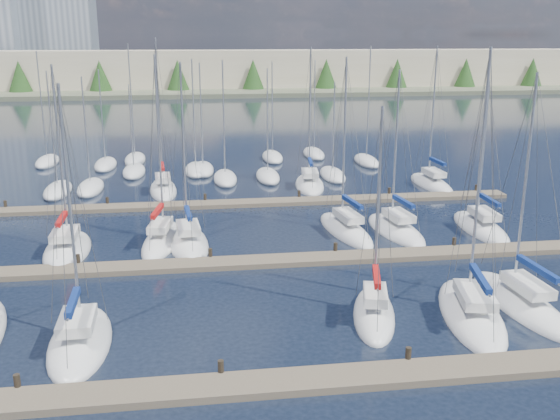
{
  "coord_description": "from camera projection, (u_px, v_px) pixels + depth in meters",
  "views": [
    {
      "loc": [
        -4.74,
        -20.08,
        13.7
      ],
      "look_at": [
        0.0,
        14.0,
        4.0
      ],
      "focal_mm": 40.0,
      "sensor_mm": 36.0,
      "label": 1
    }
  ],
  "objects": [
    {
      "name": "sailboat_l",
      "position": [
        396.0,
        230.0,
        44.83
      ],
      "size": [
        3.5,
        8.2,
        12.16
      ],
      "rotation": [
        0.0,
        0.0,
        0.12
      ],
      "color": "white",
      "rests_on": "ground"
    },
    {
      "name": "sailboat_f",
      "position": [
        520.0,
        303.0,
        32.57
      ],
      "size": [
        2.9,
        8.99,
        12.71
      ],
      "rotation": [
        0.0,
        0.0,
        0.05
      ],
      "color": "white",
      "rests_on": "ground"
    },
    {
      "name": "sailboat_r",
      "position": [
        431.0,
        184.0,
        58.57
      ],
      "size": [
        2.74,
        8.31,
        13.49
      ],
      "rotation": [
        0.0,
        0.0,
        0.04
      ],
      "color": "white",
      "rests_on": "ground"
    },
    {
      "name": "sailboat_j",
      "position": [
        188.0,
        243.0,
        42.03
      ],
      "size": [
        3.27,
        7.73,
        12.8
      ],
      "rotation": [
        0.0,
        0.0,
        0.09
      ],
      "color": "white",
      "rests_on": "ground"
    },
    {
      "name": "dock_near",
      "position": [
        321.0,
        380.0,
        25.36
      ],
      "size": [
        44.0,
        1.93,
        1.1
      ],
      "color": "#6B5E4C",
      "rests_on": "ground"
    },
    {
      "name": "sailboat_h",
      "position": [
        67.0,
        249.0,
        40.71
      ],
      "size": [
        3.07,
        7.58,
        12.72
      ],
      "rotation": [
        0.0,
        0.0,
        0.03
      ],
      "color": "white",
      "rests_on": "ground"
    },
    {
      "name": "sailboat_k",
      "position": [
        346.0,
        230.0,
        44.77
      ],
      "size": [
        3.47,
        8.76,
        13.01
      ],
      "rotation": [
        0.0,
        0.0,
        0.14
      ],
      "color": "white",
      "rests_on": "ground"
    },
    {
      "name": "sailboat_e",
      "position": [
        471.0,
        313.0,
        31.34
      ],
      "size": [
        4.59,
        9.21,
        13.92
      ],
      "rotation": [
        0.0,
        0.0,
        -0.21
      ],
      "color": "white",
      "rests_on": "ground"
    },
    {
      "name": "dock_far",
      "position": [
        254.0,
        203.0,
        52.06
      ],
      "size": [
        44.0,
        1.93,
        1.1
      ],
      "color": "#6B5E4C",
      "rests_on": "ground"
    },
    {
      "name": "ground",
      "position": [
        231.0,
        144.0,
        80.69
      ],
      "size": [
        400.0,
        400.0,
        0.0
      ],
      "primitive_type": "plane",
      "color": "#182030",
      "rests_on": "ground"
    },
    {
      "name": "sailboat_p",
      "position": [
        310.0,
        184.0,
        58.35
      ],
      "size": [
        3.52,
        8.12,
        13.4
      ],
      "rotation": [
        0.0,
        0.0,
        -0.12
      ],
      "color": "white",
      "rests_on": "ground"
    },
    {
      "name": "dock_mid",
      "position": [
        276.0,
        261.0,
        38.71
      ],
      "size": [
        44.0,
        1.93,
        1.1
      ],
      "color": "#6B5E4C",
      "rests_on": "ground"
    },
    {
      "name": "distant_boats",
      "position": [
        199.0,
        169.0,
        64.55
      ],
      "size": [
        36.93,
        20.75,
        13.3
      ],
      "color": "#9EA0A5",
      "rests_on": "ground"
    },
    {
      "name": "sailboat_d",
      "position": [
        374.0,
        314.0,
        31.29
      ],
      "size": [
        3.62,
        6.94,
        11.24
      ],
      "rotation": [
        0.0,
        0.0,
        -0.25
      ],
      "color": "white",
      "rests_on": "ground"
    },
    {
      "name": "sailboat_m",
      "position": [
        480.0,
        228.0,
        45.3
      ],
      "size": [
        2.76,
        8.18,
        11.43
      ],
      "rotation": [
        0.0,
        0.0,
        -0.03
      ],
      "color": "white",
      "rests_on": "ground"
    },
    {
      "name": "sailboat_i",
      "position": [
        162.0,
        240.0,
        42.53
      ],
      "size": [
        3.47,
        8.29,
        13.24
      ],
      "rotation": [
        0.0,
        0.0,
        -0.15
      ],
      "color": "white",
      "rests_on": "ground"
    },
    {
      "name": "sailboat_c",
      "position": [
        80.0,
        341.0,
        28.51
      ],
      "size": [
        3.03,
        7.49,
        12.5
      ],
      "rotation": [
        0.0,
        0.0,
        0.04
      ],
      "color": "white",
      "rests_on": "ground"
    },
    {
      "name": "sailboat_n",
      "position": [
        163.0,
        189.0,
        56.45
      ],
      "size": [
        2.96,
        8.02,
        14.22
      ],
      "rotation": [
        0.0,
        0.0,
        0.08
      ],
      "color": "white",
      "rests_on": "ground"
    },
    {
      "name": "shoreline",
      "position": [
        158.0,
        60.0,
        162.49
      ],
      "size": [
        400.0,
        60.0,
        38.0
      ],
      "color": "#666B51",
      "rests_on": "ground"
    }
  ]
}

